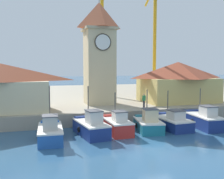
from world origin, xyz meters
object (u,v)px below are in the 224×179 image
Objects in this scene: fishing_boat_mid_left at (148,123)px; dock_worker_near_tower at (144,101)px; fishing_boat_left_inner at (117,125)px; fishing_boat_center at (171,122)px; fishing_boat_far_left at (50,132)px; fishing_boat_mid_right at (203,120)px; fishing_boat_left_outer at (91,126)px; port_crane_near at (102,44)px; clock_tower at (99,51)px; port_crane_far at (154,51)px; warehouse_right at (178,81)px.

dock_worker_near_tower is (1.63, 4.78, 1.48)m from fishing_boat_mid_left.
fishing_boat_center is (5.60, 0.24, -0.09)m from fishing_boat_left_inner.
fishing_boat_mid_left is 2.70× the size of dock_worker_near_tower.
fishing_boat_mid_right is (14.74, 0.46, 0.06)m from fishing_boat_far_left.
fishing_boat_left_outer reaches higher than fishing_boat_mid_left.
port_crane_near is (-2.06, 19.09, 9.00)m from fishing_boat_center.
fishing_boat_far_left is 0.34× the size of clock_tower.
fishing_boat_far_left is at bearing -152.45° from dock_worker_near_tower.
fishing_boat_mid_right is 20.00m from port_crane_far.
fishing_boat_center is 0.51× the size of warehouse_right.
fishing_boat_mid_right is (8.81, -0.34, 0.04)m from fishing_boat_left_inner.
port_crane_far reaches higher than fishing_boat_mid_left.
fishing_boat_mid_right is at bearing -10.23° from fishing_boat_center.
clock_tower is (-8.08, 9.90, 7.16)m from fishing_boat_mid_right.
fishing_boat_left_outer is 1.01× the size of fishing_boat_mid_right.
fishing_boat_left_outer reaches higher than fishing_boat_center.
port_crane_near reaches higher than warehouse_right.
port_crane_near is 1.19× the size of port_crane_far.
fishing_boat_mid_left is 2.57m from fishing_boat_center.
fishing_boat_left_inner is at bearing -124.28° from port_crane_far.
port_crane_near is 16.44m from dock_worker_near_tower.
dock_worker_near_tower is (4.68, 4.73, 1.44)m from fishing_boat_left_inner.
clock_tower is 1.46× the size of warehouse_right.
port_crane_far is (14.54, 17.88, 7.78)m from fishing_boat_left_outer.
fishing_boat_mid_left is at bearing -108.81° from dock_worker_near_tower.
clock_tower is at bearing 175.31° from warehouse_right.
clock_tower reaches higher than fishing_boat_left_inner.
warehouse_right is (2.45, 9.04, 3.26)m from fishing_boat_mid_right.
fishing_boat_mid_right is (3.21, -0.58, 0.13)m from fishing_boat_center.
fishing_boat_left_outer is 0.53× the size of warehouse_right.
port_crane_far reaches higher than fishing_boat_left_outer.
warehouse_right reaches higher than fishing_boat_mid_right.
fishing_boat_left_outer is 22.17m from port_crane_near.
port_crane_near is (-5.27, 19.67, 8.87)m from fishing_boat_mid_right.
fishing_boat_left_inner is at bearing -100.38° from port_crane_near.
clock_tower reaches higher than fishing_boat_left_outer.
fishing_boat_far_left reaches higher than fishing_boat_center.
port_crane_near is at bearing 94.46° from dock_worker_near_tower.
fishing_boat_mid_left is at bearing 177.14° from fishing_boat_mid_right.
warehouse_right is 0.52× the size of port_crane_far.
fishing_boat_left_outer is 24.32m from port_crane_far.
clock_tower is (-2.32, 9.61, 7.23)m from fishing_boat_mid_left.
fishing_boat_left_outer is 2.42m from fishing_boat_left_inner.
fishing_boat_left_outer is 1.03× the size of fishing_boat_center.
fishing_boat_center is 21.21m from port_crane_near.
warehouse_right reaches higher than fishing_boat_center.
port_crane_far is 11.48× the size of dock_worker_near_tower.
fishing_boat_mid_right is at bearing -50.77° from clock_tower.
fishing_boat_left_inner is 0.44× the size of warehouse_right.
fishing_boat_left_outer is 1.19× the size of fishing_boat_left_inner.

